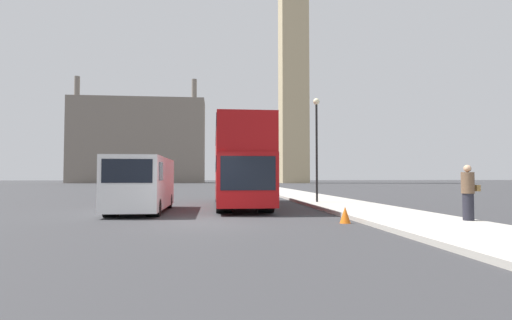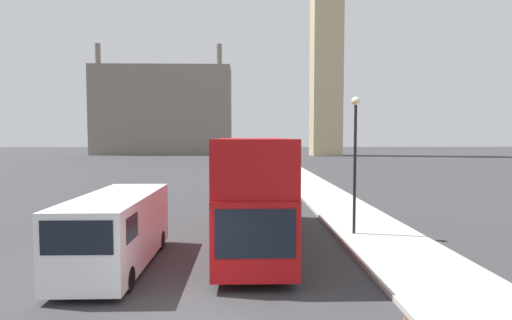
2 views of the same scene
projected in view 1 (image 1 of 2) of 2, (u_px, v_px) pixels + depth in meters
The scene contains 9 objects.
ground_plane at pixel (209, 223), 13.34m from camera, with size 300.00×300.00×0.00m, color #333335.
sidewalk_strip at pixel (403, 218), 14.06m from camera, with size 3.63×120.00×0.15m.
clock_tower at pixel (293, 35), 95.75m from camera, with size 6.83×7.00×69.49m.
building_block_distant at pixel (139, 141), 97.90m from camera, with size 31.73×10.24×24.85m.
red_double_decker_bus at pixel (239, 161), 20.69m from camera, with size 2.47×10.73×4.16m.
white_van at pixel (142, 183), 17.21m from camera, with size 2.14×6.09×2.35m.
pedestrian at pixel (468, 193), 12.66m from camera, with size 0.55×0.39×1.76m.
street_lamp at pixel (317, 134), 21.97m from camera, with size 0.36×0.36×5.72m.
traffic_cone at pixel (345, 215), 13.15m from camera, with size 0.36×0.36×0.55m.
Camera 1 is at (0.18, -13.51, 1.54)m, focal length 28.00 mm.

